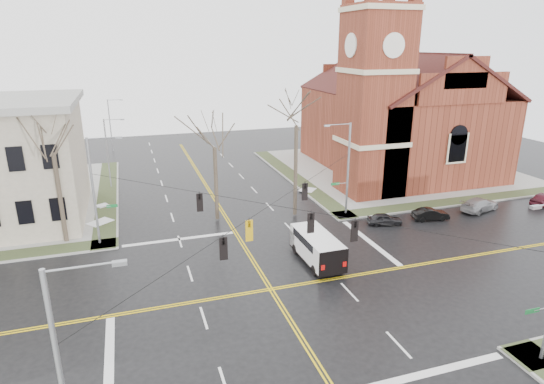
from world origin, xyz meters
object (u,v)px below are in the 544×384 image
object	(u,v)px
signal_pole_nw	(95,188)
signal_pole_sw	(66,375)
streetlight_north_b	(111,123)
parked_car_c	(480,204)
parked_car_d	(543,198)
signal_pole_ne	(347,166)
parked_car_a	(385,219)
tree_ne	(296,119)
streetlight_north_a	(108,151)
tree_nw_far	(52,146)
tree_nw_near	(214,143)
church	(395,107)
parked_car_b	(431,214)
cargo_van	(316,245)

from	to	relation	value
signal_pole_nw	signal_pole_sw	distance (m)	23.00
signal_pole_sw	signal_pole_nw	bearing A→B (deg)	90.00
signal_pole_nw	streetlight_north_b	xyz separation A→B (m)	(0.67, 36.50, -0.48)
parked_car_c	parked_car_d	size ratio (longest dim) A/B	1.22
signal_pole_sw	signal_pole_ne	bearing A→B (deg)	45.45
signal_pole_nw	parked_car_c	distance (m)	36.59
parked_car_a	tree_ne	distance (m)	12.42
streetlight_north_a	tree_ne	bearing A→B (deg)	-41.50
streetlight_north_b	tree_ne	xyz separation A→B (m)	(17.23, -35.24, 5.04)
signal_pole_nw	tree_nw_far	size ratio (longest dim) A/B	0.78
signal_pole_sw	tree_nw_near	bearing A→B (deg)	67.79
church	signal_pole_ne	bearing A→B (deg)	-135.34
signal_pole_ne	signal_pole_nw	bearing A→B (deg)	180.00
church	parked_car_a	bearing A→B (deg)	-123.28
streetlight_north_a	streetlight_north_b	size ratio (longest dim) A/B	1.00
signal_pole_sw	streetlight_north_b	size ratio (longest dim) A/B	1.12
signal_pole_nw	parked_car_b	size ratio (longest dim) A/B	2.59
signal_pole_nw	streetlight_north_b	world-z (taller)	signal_pole_nw
parked_car_a	streetlight_north_a	bearing A→B (deg)	66.43
parked_car_d	streetlight_north_a	bearing A→B (deg)	43.95
signal_pole_nw	parked_car_a	bearing A→B (deg)	-7.97
cargo_van	parked_car_a	distance (m)	10.34
tree_nw_near	streetlight_north_b	bearing A→B (deg)	105.92
tree_nw_far	tree_ne	xyz separation A→B (m)	(20.79, -0.05, 1.16)
cargo_van	tree_ne	bearing A→B (deg)	77.97
signal_pole_ne	parked_car_a	xyz separation A→B (m)	(2.42, -3.51, -4.40)
church	parked_car_a	distance (m)	21.58
signal_pole_ne	tree_nw_near	world-z (taller)	tree_nw_near
streetlight_north_a	parked_car_c	world-z (taller)	streetlight_north_a
signal_pole_ne	tree_ne	bearing A→B (deg)	165.15
parked_car_b	tree_nw_near	distance (m)	21.66
streetlight_north_b	tree_nw_near	size ratio (longest dim) A/B	0.77
parked_car_a	tree_ne	xyz separation A→B (m)	(-7.16, 4.77, 8.96)
signal_pole_ne	cargo_van	bearing A→B (deg)	-128.49
parked_car_c	tree_nw_near	bearing A→B (deg)	61.96
signal_pole_sw	streetlight_north_b	distance (m)	59.51
tree_nw_far	tree_ne	size ratio (longest dim) A/B	0.88
church	parked_car_b	distance (m)	19.77
streetlight_north_a	tree_nw_far	distance (m)	16.08
tree_ne	parked_car_c	bearing A→B (deg)	-13.65
signal_pole_nw	parked_car_a	distance (m)	25.69
parked_car_d	tree_nw_far	distance (m)	47.79
signal_pole_nw	tree_nw_far	bearing A→B (deg)	155.70
parked_car_a	tree_nw_near	distance (m)	17.32
streetlight_north_b	tree_ne	distance (m)	39.55
parked_car_d	tree_nw_near	size ratio (longest dim) A/B	0.36
parked_car_c	parked_car_b	bearing A→B (deg)	79.63
tree_ne	parked_car_b	bearing A→B (deg)	-22.73
streetlight_north_b	parked_car_a	size ratio (longest dim) A/B	2.49
signal_pole_ne	parked_car_c	bearing A→B (deg)	-13.22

